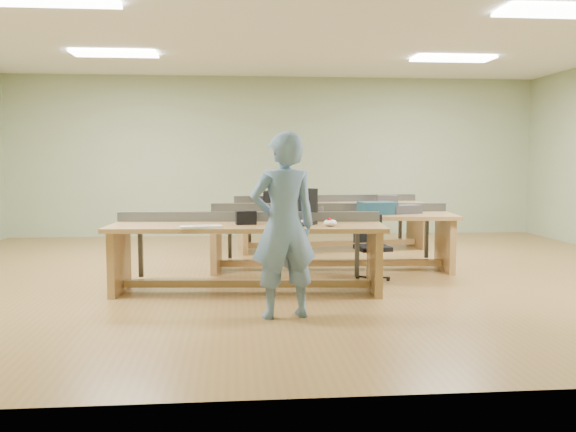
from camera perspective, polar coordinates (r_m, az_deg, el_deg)
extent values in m
plane|color=brown|center=(7.80, 0.98, -5.48)|extent=(10.00, 10.00, 0.00)
plane|color=silver|center=(7.80, 1.01, 16.70)|extent=(10.00, 10.00, 0.00)
cube|color=#91A079|center=(11.64, -1.11, 5.57)|extent=(10.00, 0.04, 3.00)
cube|color=#91A079|center=(3.70, 7.62, 5.72)|extent=(10.00, 0.04, 3.00)
cube|color=white|center=(6.51, -21.09, 18.34)|extent=(1.20, 0.50, 0.03)
cube|color=white|center=(9.38, -15.91, 14.40)|extent=(1.20, 0.50, 0.03)
cube|color=white|center=(7.11, 23.93, 17.11)|extent=(1.20, 0.50, 0.03)
cube|color=white|center=(9.81, 15.16, 14.02)|extent=(1.20, 0.50, 0.03)
cube|color=#AA8847|center=(6.68, -3.88, -1.03)|extent=(3.07, 1.06, 0.05)
cube|color=#AA8847|center=(6.96, -15.50, -4.07)|extent=(0.14, 0.71, 0.70)
cube|color=#AA8847|center=(6.79, 8.09, -4.17)|extent=(0.14, 0.71, 0.70)
cube|color=#AA8847|center=(6.78, -3.84, -6.29)|extent=(2.71, 0.33, 0.08)
cube|color=#4B4D52|center=(7.03, -3.70, -0.05)|extent=(3.01, 0.34, 0.11)
cube|color=#AA8847|center=(7.98, 4.06, 0.03)|extent=(3.27, 1.08, 0.05)
cube|color=#AA8847|center=(8.03, -6.74, -2.66)|extent=(0.13, 0.76, 0.70)
cube|color=#AA8847|center=(8.29, 14.47, -2.54)|extent=(0.13, 0.76, 0.70)
cube|color=#AA8847|center=(8.06, 4.03, -4.40)|extent=(2.91, 0.30, 0.08)
cube|color=#4B4D52|center=(8.36, 3.83, 0.83)|extent=(3.21, 0.31, 0.11)
cube|color=#AA8847|center=(9.81, 4.17, 1.04)|extent=(3.16, 1.11, 0.05)
cube|color=#AA8847|center=(9.58, -4.24, -1.31)|extent=(0.15, 0.73, 0.70)
cube|color=#AA8847|center=(10.31, 11.96, -0.94)|extent=(0.15, 0.73, 0.70)
cube|color=#AA8847|center=(9.88, 4.15, -2.57)|extent=(2.79, 0.36, 0.08)
cube|color=#4B4D52|center=(10.16, 3.64, 1.65)|extent=(3.09, 0.37, 0.11)
imported|color=slate|center=(5.59, -0.42, -0.91)|extent=(0.70, 0.54, 1.72)
cube|color=black|center=(6.69, 0.96, -0.64)|extent=(0.43, 0.42, 0.04)
cube|color=black|center=(6.78, 1.59, 1.52)|extent=(0.26, 0.23, 0.26)
cube|color=beige|center=(6.40, -8.15, -1.02)|extent=(0.45, 0.21, 0.03)
ellipsoid|color=white|center=(6.55, 3.98, -0.63)|extent=(0.19, 0.21, 0.07)
cube|color=black|center=(6.70, -3.96, -0.15)|extent=(0.23, 0.16, 0.15)
cylinder|color=black|center=(7.39, 7.91, -4.60)|extent=(0.05, 0.05, 0.39)
cube|color=black|center=(7.35, 7.93, -2.98)|extent=(0.42, 0.42, 0.05)
cube|color=black|center=(7.49, 7.47, -1.18)|extent=(0.36, 0.09, 0.34)
cylinder|color=black|center=(7.42, 7.89, -5.88)|extent=(0.48, 0.48, 0.05)
cube|color=#153647|center=(8.04, 8.35, 0.76)|extent=(0.50, 0.40, 0.16)
cube|color=#333335|center=(8.17, 10.80, 0.64)|extent=(0.46, 0.37, 0.11)
imported|color=#333335|center=(7.88, 2.85, 0.54)|extent=(0.15, 0.15, 0.11)
cylinder|color=silver|center=(7.92, 1.73, 0.61)|extent=(0.08, 0.08, 0.12)
cube|color=black|center=(9.61, -1.25, 1.74)|extent=(0.38, 0.27, 0.21)
cube|color=#333335|center=(10.00, 9.27, 1.58)|extent=(0.35, 0.27, 0.13)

